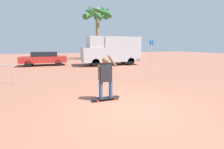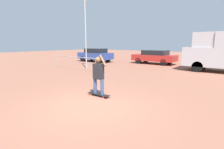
# 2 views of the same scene
# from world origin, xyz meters

# --- Properties ---
(ground_plane) EXTENTS (80.00, 80.00, 0.00)m
(ground_plane) POSITION_xyz_m (0.00, 0.00, 0.00)
(ground_plane) COLOR #935B47
(skateboard) EXTENTS (1.03, 0.25, 0.09)m
(skateboard) POSITION_xyz_m (-0.50, 0.98, 0.08)
(skateboard) COLOR black
(skateboard) RESTS_ON ground_plane
(person_skateboarder) EXTENTS (0.71, 0.24, 1.60)m
(person_skateboarder) POSITION_xyz_m (-0.50, 0.98, 0.95)
(person_skateboarder) COLOR #384C7A
(person_skateboarder) RESTS_ON skateboard
(camper_van) EXTENTS (6.03, 2.17, 2.92)m
(camper_van) POSITION_xyz_m (3.25, 10.92, 1.59)
(camper_van) COLOR black
(camper_van) RESTS_ON ground_plane
(parked_car_red) EXTENTS (4.37, 1.87, 1.41)m
(parked_car_red) POSITION_xyz_m (-3.48, 12.79, 0.76)
(parked_car_red) COLOR black
(parked_car_red) RESTS_ON ground_plane
(palm_tree_near_van) EXTENTS (4.41, 4.51, 7.68)m
(palm_tree_near_van) POSITION_xyz_m (3.58, 18.15, 6.33)
(palm_tree_near_van) COLOR #8E704C
(palm_tree_near_van) RESTS_ON ground_plane
(street_sign) EXTENTS (0.44, 0.06, 2.53)m
(street_sign) POSITION_xyz_m (6.83, 9.09, 1.62)
(street_sign) COLOR #B7B7BC
(street_sign) RESTS_ON ground_plane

